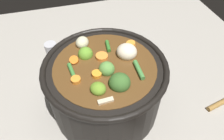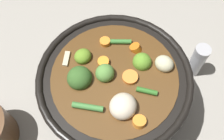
% 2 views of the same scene
% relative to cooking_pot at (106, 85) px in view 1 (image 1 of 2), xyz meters
% --- Properties ---
extents(ground_plane, '(1.10, 1.10, 0.00)m').
position_rel_cooking_pot_xyz_m(ground_plane, '(-0.00, -0.00, -0.08)').
color(ground_plane, '#9E998E').
extents(cooking_pot, '(0.28, 0.28, 0.17)m').
position_rel_cooking_pot_xyz_m(cooking_pot, '(0.00, 0.00, 0.00)').
color(cooking_pot, black).
rests_on(cooking_pot, ground_plane).
extents(salt_shaker, '(0.03, 0.03, 0.09)m').
position_rel_cooking_pot_xyz_m(salt_shaker, '(-0.18, -0.12, -0.03)').
color(salt_shaker, silver).
rests_on(salt_shaker, ground_plane).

